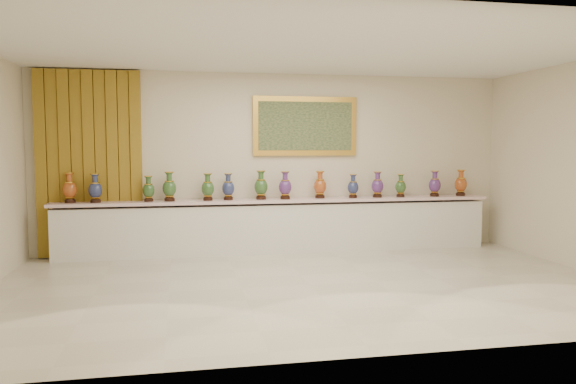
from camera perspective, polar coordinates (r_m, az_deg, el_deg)
name	(u,v)px	position (r m, az deg, el deg)	size (l,w,h in m)	color
ground	(310,285)	(7.34, 2.23, -9.41)	(8.00, 8.00, 0.00)	beige
room	(126,157)	(9.40, -16.11, 3.39)	(8.00, 8.00, 8.00)	beige
counter	(279,226)	(9.43, -0.92, -3.51)	(7.28, 0.48, 0.90)	white
vase_0	(70,189)	(9.38, -21.30, 0.27)	(0.28, 0.28, 0.47)	black
vase_1	(95,190)	(9.26, -18.99, 0.23)	(0.28, 0.28, 0.46)	black
vase_2	(149,190)	(9.20, -13.98, 0.20)	(0.19, 0.19, 0.41)	black
vase_3	(169,188)	(9.19, -11.96, 0.41)	(0.29, 0.29, 0.47)	black
vase_4	(208,188)	(9.19, -8.15, 0.37)	(0.23, 0.23, 0.44)	black
vase_5	(228,188)	(9.25, -6.09, 0.41)	(0.21, 0.21, 0.44)	black
vase_6	(261,186)	(9.29, -2.76, 0.57)	(0.29, 0.29, 0.48)	black
vase_7	(285,187)	(9.32, -0.29, 0.54)	(0.22, 0.22, 0.46)	black
vase_8	(320,186)	(9.51, 3.27, 0.62)	(0.27, 0.27, 0.46)	black
vase_9	(353,187)	(9.62, 6.62, 0.49)	(0.23, 0.23, 0.40)	black
vase_10	(377,186)	(9.77, 9.08, 0.63)	(0.26, 0.26, 0.44)	black
vase_11	(401,187)	(9.93, 11.37, 0.54)	(0.23, 0.23, 0.40)	black
vase_12	(435,185)	(10.16, 14.68, 0.71)	(0.22, 0.22, 0.45)	black
vase_13	(461,184)	(10.42, 17.15, 0.78)	(0.24, 0.24, 0.46)	black
label_card	(193,201)	(9.10, -9.67, -0.93)	(0.10, 0.06, 0.00)	white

